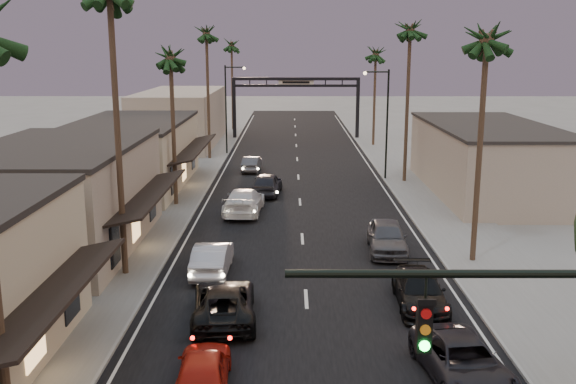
{
  "coord_description": "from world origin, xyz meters",
  "views": [
    {
      "loc": [
        -0.71,
        -7.13,
        10.63
      ],
      "look_at": [
        -0.82,
        29.12,
        2.5
      ],
      "focal_mm": 40.0,
      "sensor_mm": 36.0,
      "label": 1
    }
  ],
  "objects_px": {
    "palm_rc": "(376,50)",
    "oncoming_silver": "(212,258)",
    "streetlight_left": "(229,102)",
    "palm_rb": "(410,25)",
    "palm_ra": "(488,31)",
    "arch": "(296,92)",
    "curbside_black": "(420,291)",
    "curbside_near": "(463,362)",
    "streetlight_right": "(384,115)",
    "palm_lc": "(170,51)",
    "palm_ld": "(206,29)",
    "oncoming_pickup": "(224,303)",
    "oncoming_red": "(203,371)",
    "palm_far": "(231,42)"
  },
  "relations": [
    {
      "from": "palm_rc",
      "to": "oncoming_silver",
      "type": "distance_m",
      "value": 44.73
    },
    {
      "from": "streetlight_left",
      "to": "palm_rb",
      "type": "relative_size",
      "value": 0.63
    },
    {
      "from": "palm_ra",
      "to": "palm_rb",
      "type": "height_order",
      "value": "palm_rb"
    },
    {
      "from": "arch",
      "to": "oncoming_silver",
      "type": "distance_m",
      "value": 48.11
    },
    {
      "from": "curbside_black",
      "to": "palm_ra",
      "type": "bearing_deg",
      "value": 58.48
    },
    {
      "from": "curbside_black",
      "to": "oncoming_silver",
      "type": "bearing_deg",
      "value": 157.82
    },
    {
      "from": "curbside_near",
      "to": "streetlight_right",
      "type": "bearing_deg",
      "value": 79.24
    },
    {
      "from": "palm_lc",
      "to": "palm_ld",
      "type": "distance_m",
      "value": 19.1
    },
    {
      "from": "palm_rc",
      "to": "oncoming_pickup",
      "type": "bearing_deg",
      "value": -104.2
    },
    {
      "from": "oncoming_red",
      "to": "curbside_near",
      "type": "xyz_separation_m",
      "value": [
        8.36,
        0.65,
        -0.01
      ]
    },
    {
      "from": "curbside_black",
      "to": "oncoming_red",
      "type": "bearing_deg",
      "value": -137.98
    },
    {
      "from": "palm_rb",
      "to": "palm_far",
      "type": "xyz_separation_m",
      "value": [
        -16.9,
        34.0,
        -0.97
      ]
    },
    {
      "from": "oncoming_pickup",
      "to": "curbside_black",
      "type": "xyz_separation_m",
      "value": [
        8.08,
        1.36,
        -0.03
      ]
    },
    {
      "from": "streetlight_left",
      "to": "palm_ra",
      "type": "bearing_deg",
      "value": -65.46
    },
    {
      "from": "curbside_near",
      "to": "streetlight_left",
      "type": "bearing_deg",
      "value": 97.13
    },
    {
      "from": "oncoming_pickup",
      "to": "palm_far",
      "type": "bearing_deg",
      "value": -90.08
    },
    {
      "from": "streetlight_right",
      "to": "palm_lc",
      "type": "xyz_separation_m",
      "value": [
        -15.52,
        -9.0,
        5.14
      ]
    },
    {
      "from": "palm_rb",
      "to": "palm_lc",
      "type": "bearing_deg",
      "value": -155.06
    },
    {
      "from": "arch",
      "to": "streetlight_right",
      "type": "xyz_separation_m",
      "value": [
        6.92,
        -25.0,
        -0.2
      ]
    },
    {
      "from": "oncoming_pickup",
      "to": "oncoming_red",
      "type": "bearing_deg",
      "value": 84.15
    },
    {
      "from": "palm_ra",
      "to": "oncoming_red",
      "type": "height_order",
      "value": "palm_ra"
    },
    {
      "from": "palm_rc",
      "to": "arch",
      "type": "bearing_deg",
      "value": 145.11
    },
    {
      "from": "palm_ra",
      "to": "palm_rb",
      "type": "xyz_separation_m",
      "value": [
        0.0,
        20.0,
        0.97
      ]
    },
    {
      "from": "arch",
      "to": "oncoming_silver",
      "type": "relative_size",
      "value": 3.29
    },
    {
      "from": "streetlight_right",
      "to": "oncoming_red",
      "type": "distance_m",
      "value": 35.53
    },
    {
      "from": "palm_rc",
      "to": "palm_lc",
      "type": "bearing_deg",
      "value": -121.56
    },
    {
      "from": "palm_lc",
      "to": "palm_ld",
      "type": "xyz_separation_m",
      "value": [
        0.0,
        19.0,
        1.95
      ]
    },
    {
      "from": "palm_rb",
      "to": "curbside_near",
      "type": "distance_m",
      "value": 34.29
    },
    {
      "from": "palm_lc",
      "to": "curbside_near",
      "type": "xyz_separation_m",
      "value": [
        13.52,
        -24.02,
        -9.77
      ]
    },
    {
      "from": "palm_rc",
      "to": "curbside_near",
      "type": "xyz_separation_m",
      "value": [
        -3.68,
        -52.02,
        -9.77
      ]
    },
    {
      "from": "streetlight_right",
      "to": "curbside_black",
      "type": "xyz_separation_m",
      "value": [
        -2.18,
        -26.81,
        -4.63
      ]
    },
    {
      "from": "palm_rb",
      "to": "arch",
      "type": "bearing_deg",
      "value": 108.3
    },
    {
      "from": "streetlight_right",
      "to": "palm_ra",
      "type": "height_order",
      "value": "palm_ra"
    },
    {
      "from": "curbside_near",
      "to": "palm_lc",
      "type": "bearing_deg",
      "value": 112.08
    },
    {
      "from": "palm_lc",
      "to": "palm_far",
      "type": "distance_m",
      "value": 42.01
    },
    {
      "from": "palm_lc",
      "to": "palm_ld",
      "type": "height_order",
      "value": "palm_ld"
    },
    {
      "from": "palm_ld",
      "to": "oncoming_red",
      "type": "xyz_separation_m",
      "value": [
        5.16,
        -43.67,
        -11.7
      ]
    },
    {
      "from": "streetlight_left",
      "to": "palm_rb",
      "type": "bearing_deg",
      "value": -42.05
    },
    {
      "from": "oncoming_silver",
      "to": "curbside_near",
      "type": "bearing_deg",
      "value": 133.05
    },
    {
      "from": "oncoming_pickup",
      "to": "curbside_near",
      "type": "xyz_separation_m",
      "value": [
        8.26,
        -4.85,
        -0.03
      ]
    },
    {
      "from": "arch",
      "to": "curbside_near",
      "type": "xyz_separation_m",
      "value": [
        4.92,
        -58.02,
        -4.83
      ]
    },
    {
      "from": "oncoming_pickup",
      "to": "curbside_black",
      "type": "bearing_deg",
      "value": -175.17
    },
    {
      "from": "oncoming_pickup",
      "to": "streetlight_right",
      "type": "bearing_deg",
      "value": -114.72
    },
    {
      "from": "palm_ra",
      "to": "oncoming_red",
      "type": "relative_size",
      "value": 3.16
    },
    {
      "from": "palm_far",
      "to": "oncoming_red",
      "type": "bearing_deg",
      "value": -85.83
    },
    {
      "from": "arch",
      "to": "oncoming_pickup",
      "type": "distance_m",
      "value": 53.49
    },
    {
      "from": "palm_rc",
      "to": "oncoming_pickup",
      "type": "relative_size",
      "value": 2.31
    },
    {
      "from": "palm_far",
      "to": "oncoming_pickup",
      "type": "relative_size",
      "value": 2.5
    },
    {
      "from": "palm_ld",
      "to": "palm_rc",
      "type": "relative_size",
      "value": 1.16
    },
    {
      "from": "streetlight_left",
      "to": "arch",
      "type": "bearing_deg",
      "value": 60.03
    }
  ]
}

